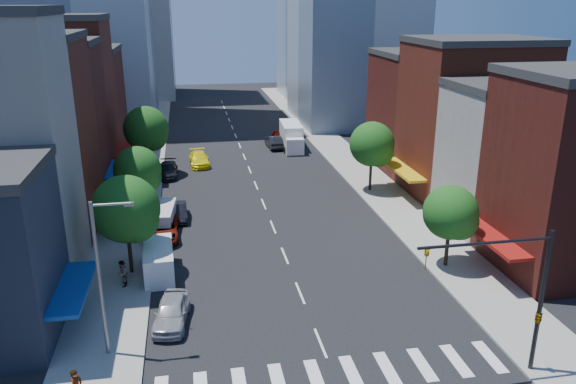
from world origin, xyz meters
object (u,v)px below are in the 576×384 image
object	(u,v)px
traffic_car_oncoming	(274,142)
pedestrian_far	(122,274)
parked_car_third	(162,229)
parked_car_rear	(168,170)
parked_car_second	(178,212)
cargo_van_near	(159,262)
taxi	(199,159)
traffic_car_far	(278,135)
cargo_van_far	(162,219)
parked_car_front	(172,312)
box_truck	(291,137)

from	to	relation	value
traffic_car_oncoming	pedestrian_far	distance (m)	40.49
parked_car_third	parked_car_rear	world-z (taller)	parked_car_third
parked_car_second	cargo_van_near	distance (m)	11.16
taxi	traffic_car_far	bearing A→B (deg)	39.88
parked_car_second	cargo_van_near	xyz separation A→B (m)	(-1.32, -11.08, 0.36)
parked_car_rear	pedestrian_far	bearing A→B (deg)	-94.12
parked_car_third	cargo_van_far	bearing A→B (deg)	90.10
cargo_van_near	traffic_car_far	xyz separation A→B (m)	(15.23, 39.56, -0.32)
parked_car_front	taxi	xyz separation A→B (m)	(2.75, 35.40, -0.03)
cargo_van_far	traffic_car_oncoming	bearing A→B (deg)	67.59
cargo_van_near	box_truck	size ratio (longest dim) A/B	0.62
traffic_car_oncoming	pedestrian_far	bearing A→B (deg)	63.30
parked_car_rear	parked_car_second	bearing A→B (deg)	-83.49
traffic_car_oncoming	parked_car_front	bearing A→B (deg)	70.06
cargo_van_far	traffic_car_oncoming	size ratio (longest dim) A/B	1.02
pedestrian_far	traffic_car_far	bearing A→B (deg)	155.67
parked_car_second	parked_car_rear	world-z (taller)	parked_car_rear
parked_car_second	traffic_car_oncoming	size ratio (longest dim) A/B	0.87
parked_car_front	parked_car_rear	size ratio (longest dim) A/B	0.91
parked_car_second	traffic_car_oncoming	distance (m)	27.54
parked_car_second	parked_car_third	xyz separation A→B (m)	(-1.32, -4.11, 0.09)
parked_car_third	box_truck	distance (m)	32.33
parked_car_front	cargo_van_far	xyz separation A→B (m)	(-1.00, 15.30, 0.23)
cargo_van_near	traffic_car_far	bearing A→B (deg)	66.25
parked_car_front	box_truck	size ratio (longest dim) A/B	0.57
parked_car_rear	cargo_van_near	xyz separation A→B (m)	(-0.08, -24.66, 0.32)
parked_car_front	parked_car_rear	world-z (taller)	parked_car_front
parked_car_second	pedestrian_far	xyz separation A→B (m)	(-3.72, -12.57, 0.38)
parked_car_rear	traffic_car_oncoming	world-z (taller)	traffic_car_oncoming
parked_car_rear	box_truck	distance (m)	19.16
parked_car_second	taxi	distance (m)	17.79
parked_car_second	box_truck	xyz separation A→B (m)	(14.94, 23.82, 0.85)
parked_car_front	taxi	bearing A→B (deg)	93.22
box_truck	pedestrian_far	distance (m)	40.90
parked_car_third	taxi	bearing A→B (deg)	79.92
cargo_van_near	cargo_van_far	world-z (taller)	cargo_van_near
taxi	box_truck	xyz separation A→B (m)	(12.53, 6.20, 0.79)
cargo_van_far	traffic_car_far	bearing A→B (deg)	68.85
cargo_van_far	box_truck	distance (m)	30.93
taxi	traffic_car_oncoming	distance (m)	12.32
parked_car_second	parked_car_rear	distance (m)	13.64
parked_car_third	parked_car_rear	bearing A→B (deg)	89.38
traffic_car_far	box_truck	xyz separation A→B (m)	(1.03, -4.66, 0.81)
parked_car_front	parked_car_third	distance (m)	13.70
traffic_car_far	parked_car_rear	bearing A→B (deg)	49.44
cargo_van_far	taxi	world-z (taller)	cargo_van_far
taxi	traffic_car_far	size ratio (longest dim) A/B	1.21
cargo_van_near	traffic_car_far	distance (m)	42.39
parked_car_rear	traffic_car_oncoming	bearing A→B (deg)	39.34
parked_car_third	parked_car_rear	xyz separation A→B (m)	(0.09, 17.69, -0.04)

